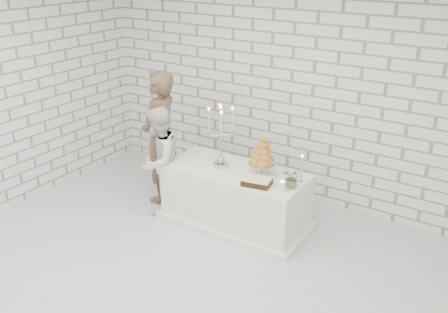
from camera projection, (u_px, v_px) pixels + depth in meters
ground at (182, 282)px, 5.28m from camera, size 6.00×5.00×0.01m
wall_back at (291, 93)px, 6.62m from camera, size 6.00×0.01×3.00m
cake_table at (235, 197)px, 6.27m from camera, size 1.80×0.80×0.75m
groom at (160, 138)px, 6.68m from camera, size 0.54×0.73×1.85m
bride at (159, 161)px, 6.44m from camera, size 0.68×0.80×1.46m
candelabra at (221, 137)px, 6.06m from camera, size 0.37×0.37×0.81m
croquembouche at (262, 156)px, 5.89m from camera, size 0.42×0.42×0.52m
chocolate_cake at (257, 182)px, 5.74m from camera, size 0.36×0.29×0.08m
pillar_candle at (282, 186)px, 5.58m from camera, size 0.08×0.08×0.12m
extra_taper at (302, 169)px, 5.76m from camera, size 0.06×0.06×0.32m
flowers at (292, 178)px, 5.63m from camera, size 0.27×0.26×0.25m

